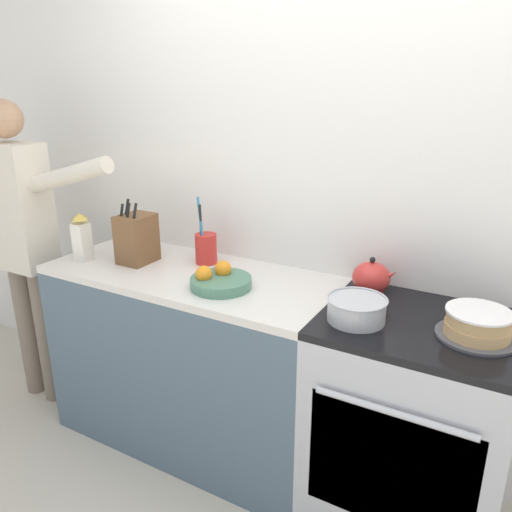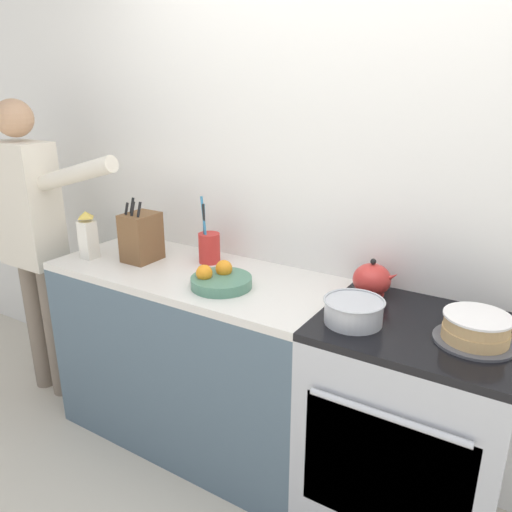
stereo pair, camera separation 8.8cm
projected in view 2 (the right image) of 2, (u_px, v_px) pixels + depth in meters
The scene contains 11 objects.
wall_back at pixel (366, 193), 2.10m from camera, with size 8.00×0.04×2.60m.
counter_cabinet at pixel (196, 356), 2.47m from camera, with size 1.38×0.59×0.91m.
stove_range at pixel (406, 430), 1.95m from camera, with size 0.71×0.63×0.91m.
layer_cake at pixel (476, 330), 1.67m from camera, with size 0.27×0.27×0.10m.
tea_kettle at pixel (372, 280), 2.04m from camera, with size 0.19×0.16×0.16m.
mixing_bowl at pixel (354, 311), 1.81m from camera, with size 0.22×0.22×0.09m.
knife_block at pixel (141, 237), 2.43m from camera, with size 0.14×0.17×0.31m.
utensil_crock at pixel (209, 247), 2.42m from camera, with size 0.10×0.10×0.33m.
fruit_bowl at pixel (220, 280), 2.14m from camera, with size 0.26×0.26×0.10m.
milk_carton at pixel (88, 236), 2.46m from camera, with size 0.07×0.07×0.24m.
person_baker at pixel (32, 228), 2.69m from camera, with size 0.94×0.20×1.67m.
Camera 2 is at (0.71, -1.39, 1.73)m, focal length 35.00 mm.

